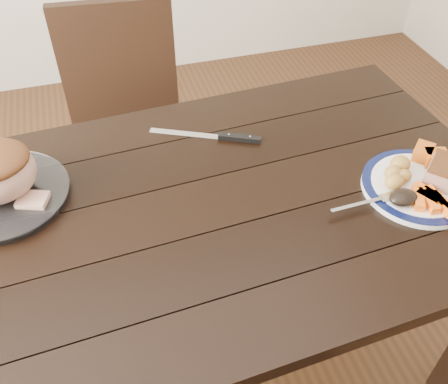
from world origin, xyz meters
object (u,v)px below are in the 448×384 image
object	(u,v)px
fork	(369,202)
dining_table	(192,233)
chair_far	(126,120)
pork_slice	(445,173)
dinner_plate	(418,187)
serving_platter	(3,196)
carving_knife	(226,137)

from	to	relation	value
fork	dining_table	bearing A→B (deg)	161.58
chair_far	pork_slice	world-z (taller)	chair_far
chair_far	fork	distance (m)	1.02
dinner_plate	chair_far	bearing A→B (deg)	127.50
dining_table	serving_platter	distance (m)	0.48
dining_table	carving_knife	bearing A→B (deg)	56.05
chair_far	dinner_plate	world-z (taller)	chair_far
pork_slice	carving_knife	distance (m)	0.58
dinner_plate	pork_slice	distance (m)	0.07
chair_far	fork	size ratio (longest dim) A/B	5.22
fork	carving_knife	xyz separation A→B (m)	(-0.25, 0.36, -0.01)
dining_table	fork	world-z (taller)	fork
fork	chair_far	bearing A→B (deg)	117.71
carving_knife	pork_slice	bearing A→B (deg)	-10.39
carving_knife	serving_platter	bearing A→B (deg)	-146.44
fork	pork_slice	bearing A→B (deg)	2.87
dinner_plate	carving_knife	distance (m)	0.53
chair_far	pork_slice	xyz separation A→B (m)	(0.70, -0.84, 0.27)
chair_far	serving_platter	distance (m)	0.72
dining_table	pork_slice	world-z (taller)	pork_slice
chair_far	dinner_plate	bearing A→B (deg)	132.38
dining_table	chair_far	distance (m)	0.75
serving_platter	dining_table	bearing A→B (deg)	-20.49
dinner_plate	serving_platter	xyz separation A→B (m)	(-1.00, 0.26, 0.00)
serving_platter	chair_far	bearing A→B (deg)	58.07
serving_platter	fork	bearing A→B (deg)	-18.53
fork	carving_knife	bearing A→B (deg)	122.82
serving_platter	carving_knife	world-z (taller)	serving_platter
chair_far	serving_platter	xyz separation A→B (m)	(-0.36, -0.58, 0.23)
chair_far	fork	bearing A→B (deg)	124.58
pork_slice	carving_knife	xyz separation A→B (m)	(-0.47, 0.34, -0.04)
chair_far	dinner_plate	xyz separation A→B (m)	(0.64, -0.84, 0.23)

